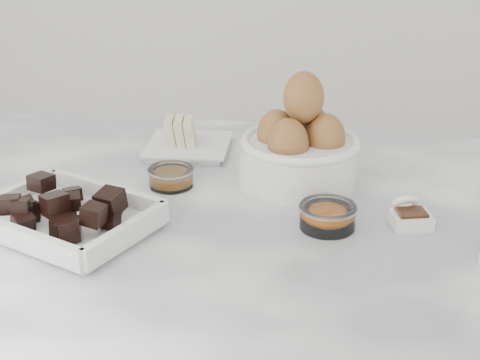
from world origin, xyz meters
name	(u,v)px	position (x,y,z in m)	size (l,w,h in m)	color
marble_slab	(222,227)	(0.00, 0.00, 0.92)	(1.20, 0.80, 0.04)	white
chocolate_dish	(67,212)	(-0.19, -0.08, 0.96)	(0.26, 0.24, 0.06)	white
butter_plate	(187,141)	(-0.11, 0.23, 0.96)	(0.15, 0.15, 0.06)	white
sugar_ramekin	(267,171)	(0.05, 0.10, 0.97)	(0.08, 0.08, 0.05)	white
egg_bowl	(300,148)	(0.09, 0.13, 1.00)	(0.18, 0.18, 0.17)	white
honey_bowl	(171,176)	(-0.09, 0.08, 0.96)	(0.07, 0.07, 0.03)	white
zest_bowl	(328,215)	(0.14, -0.01, 0.96)	(0.08, 0.08, 0.03)	white
vanilla_spoon	(409,215)	(0.25, 0.01, 0.95)	(0.06, 0.07, 0.04)	white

